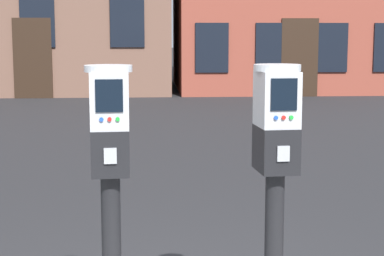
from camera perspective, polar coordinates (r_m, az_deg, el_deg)
name	(u,v)px	position (r m, az deg, el deg)	size (l,w,h in m)	color
parking_meter_near_kerb	(110,160)	(2.99, -7.22, -2.83)	(0.23, 0.26, 1.40)	black
parking_meter_twin_adjacent	(276,158)	(3.04, 7.35, -2.63)	(0.23, 0.26, 1.40)	black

